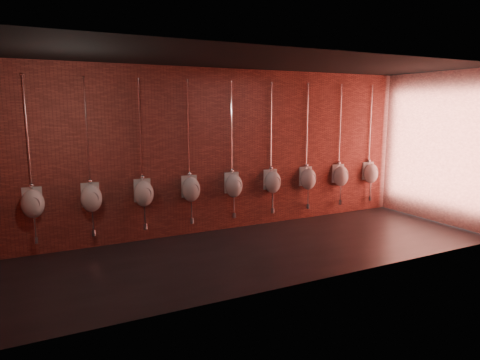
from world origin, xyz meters
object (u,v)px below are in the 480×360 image
object	(u,v)px
urinal_1	(91,197)
urinal_8	(371,173)
urinal_7	(341,175)
urinal_2	(144,193)
urinal_0	(33,203)
urinal_5	(273,181)
urinal_3	(191,189)
urinal_4	(234,185)
urinal_6	(308,178)

from	to	relation	value
urinal_1	urinal_8	size ratio (longest dim) A/B	1.00
urinal_7	urinal_2	bearing A→B (deg)	180.00
urinal_0	urinal_1	bearing A→B (deg)	0.00
urinal_1	urinal_8	world-z (taller)	same
urinal_5	urinal_8	bearing A→B (deg)	0.00
urinal_3	urinal_4	size ratio (longest dim) A/B	1.00
urinal_2	urinal_3	size ratio (longest dim) A/B	1.00
urinal_7	urinal_0	bearing A→B (deg)	180.00
urinal_3	urinal_6	size ratio (longest dim) A/B	1.00
urinal_2	urinal_5	distance (m)	2.72
urinal_2	urinal_1	bearing A→B (deg)	180.00
urinal_0	urinal_5	xyz separation A→B (m)	(4.54, 0.00, 0.00)
urinal_5	urinal_6	size ratio (longest dim) A/B	1.00
urinal_0	urinal_7	bearing A→B (deg)	0.00
urinal_6	urinal_2	bearing A→B (deg)	180.00
urinal_0	urinal_2	world-z (taller)	same
urinal_7	urinal_8	world-z (taller)	same
urinal_8	urinal_2	bearing A→B (deg)	180.00
urinal_1	urinal_4	bearing A→B (deg)	0.00
urinal_0	urinal_3	size ratio (longest dim) A/B	1.00
urinal_0	urinal_6	size ratio (longest dim) A/B	1.00
urinal_1	urinal_0	bearing A→B (deg)	180.00
urinal_0	urinal_5	distance (m)	4.54
urinal_3	urinal_4	world-z (taller)	same
urinal_3	urinal_4	distance (m)	0.91
urinal_4	urinal_0	bearing A→B (deg)	180.00
urinal_3	urinal_7	world-z (taller)	same
urinal_5	urinal_7	distance (m)	1.81
urinal_2	urinal_5	xyz separation A→B (m)	(2.72, 0.00, 0.00)
urinal_1	urinal_3	size ratio (longest dim) A/B	1.00
urinal_2	urinal_8	distance (m)	5.44
urinal_1	urinal_7	distance (m)	5.44
urinal_4	urinal_7	xyz separation A→B (m)	(2.72, 0.00, 0.00)
urinal_5	urinal_1	bearing A→B (deg)	180.00
urinal_0	urinal_7	size ratio (longest dim) A/B	1.00
urinal_4	urinal_7	size ratio (longest dim) A/B	1.00
urinal_3	urinal_8	bearing A→B (deg)	0.00
urinal_2	urinal_0	bearing A→B (deg)	180.00
urinal_1	urinal_2	world-z (taller)	same
urinal_8	urinal_3	bearing A→B (deg)	180.00
urinal_0	urinal_3	world-z (taller)	same
urinal_2	urinal_4	size ratio (longest dim) A/B	1.00
urinal_1	urinal_6	world-z (taller)	same
urinal_7	urinal_5	bearing A→B (deg)	180.00
urinal_3	urinal_7	size ratio (longest dim) A/B	1.00
urinal_4	urinal_8	distance (m)	3.63
urinal_4	urinal_1	bearing A→B (deg)	180.00
urinal_1	urinal_3	distance (m)	1.81
urinal_2	urinal_7	xyz separation A→B (m)	(4.54, 0.00, 0.00)
urinal_5	urinal_7	size ratio (longest dim) A/B	1.00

